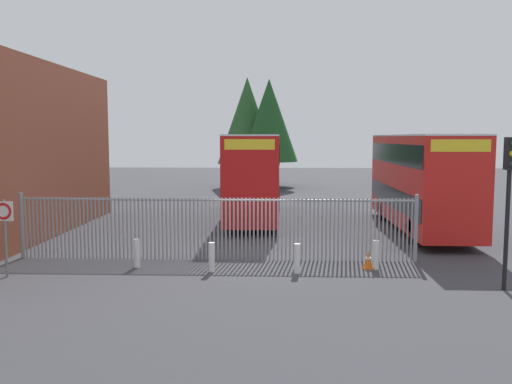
{
  "coord_description": "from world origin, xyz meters",
  "views": [
    {
      "loc": [
        0.93,
        -18.59,
        4.29
      ],
      "look_at": [
        0.0,
        4.0,
        2.0
      ],
      "focal_mm": 37.85,
      "sensor_mm": 36.0,
      "label": 1
    }
  ],
  "objects_px": {
    "bollard_far_right": "(376,255)",
    "traffic_cone_by_gate": "(368,260)",
    "traffic_light_kerbside": "(509,185)",
    "speed_limit_sign_post": "(4,220)",
    "bollard_near_left": "(137,253)",
    "bollard_near_right": "(297,258)",
    "bollard_center_front": "(212,257)",
    "double_decker_bus_behind_fence_left": "(255,173)",
    "double_decker_bus_near_gate": "(420,178)"
  },
  "relations": [
    {
      "from": "traffic_cone_by_gate",
      "to": "speed_limit_sign_post",
      "type": "distance_m",
      "value": 11.55
    },
    {
      "from": "double_decker_bus_near_gate",
      "to": "bollard_near_left",
      "type": "relative_size",
      "value": 11.38
    },
    {
      "from": "speed_limit_sign_post",
      "to": "traffic_cone_by_gate",
      "type": "bearing_deg",
      "value": 7.7
    },
    {
      "from": "traffic_light_kerbside",
      "to": "traffic_cone_by_gate",
      "type": "bearing_deg",
      "value": 145.29
    },
    {
      "from": "traffic_cone_by_gate",
      "to": "bollard_near_left",
      "type": "bearing_deg",
      "value": -178.93
    },
    {
      "from": "double_decker_bus_behind_fence_left",
      "to": "traffic_cone_by_gate",
      "type": "relative_size",
      "value": 18.32
    },
    {
      "from": "bollard_far_right",
      "to": "traffic_cone_by_gate",
      "type": "bearing_deg",
      "value": 160.9
    },
    {
      "from": "bollard_far_right",
      "to": "traffic_cone_by_gate",
      "type": "xyz_separation_m",
      "value": [
        -0.23,
        0.08,
        -0.19
      ]
    },
    {
      "from": "bollard_near_left",
      "to": "traffic_light_kerbside",
      "type": "distance_m",
      "value": 11.56
    },
    {
      "from": "double_decker_bus_near_gate",
      "to": "bollard_near_left",
      "type": "distance_m",
      "value": 13.68
    },
    {
      "from": "bollard_near_left",
      "to": "bollard_near_right",
      "type": "height_order",
      "value": "same"
    },
    {
      "from": "bollard_far_right",
      "to": "traffic_light_kerbside",
      "type": "bearing_deg",
      "value": -35.67
    },
    {
      "from": "bollard_center_front",
      "to": "bollard_far_right",
      "type": "distance_m",
      "value": 5.35
    },
    {
      "from": "double_decker_bus_near_gate",
      "to": "bollard_center_front",
      "type": "height_order",
      "value": "double_decker_bus_near_gate"
    },
    {
      "from": "bollard_near_right",
      "to": "traffic_cone_by_gate",
      "type": "relative_size",
      "value": 1.61
    },
    {
      "from": "bollard_near_left",
      "to": "traffic_cone_by_gate",
      "type": "bearing_deg",
      "value": 1.07
    },
    {
      "from": "double_decker_bus_behind_fence_left",
      "to": "traffic_light_kerbside",
      "type": "bearing_deg",
      "value": -59.57
    },
    {
      "from": "double_decker_bus_behind_fence_left",
      "to": "bollard_center_front",
      "type": "height_order",
      "value": "double_decker_bus_behind_fence_left"
    },
    {
      "from": "bollard_center_front",
      "to": "bollard_near_left",
      "type": "bearing_deg",
      "value": 169.01
    },
    {
      "from": "bollard_center_front",
      "to": "speed_limit_sign_post",
      "type": "distance_m",
      "value": 6.46
    },
    {
      "from": "bollard_near_right",
      "to": "bollard_near_left",
      "type": "bearing_deg",
      "value": 173.77
    },
    {
      "from": "bollard_center_front",
      "to": "bollard_near_right",
      "type": "relative_size",
      "value": 1.0
    },
    {
      "from": "bollard_center_front",
      "to": "bollard_far_right",
      "type": "xyz_separation_m",
      "value": [
        5.32,
        0.56,
        0.0
      ]
    },
    {
      "from": "double_decker_bus_behind_fence_left",
      "to": "bollard_near_right",
      "type": "relative_size",
      "value": 11.38
    },
    {
      "from": "double_decker_bus_near_gate",
      "to": "speed_limit_sign_post",
      "type": "relative_size",
      "value": 4.5
    },
    {
      "from": "double_decker_bus_behind_fence_left",
      "to": "bollard_near_right",
      "type": "bearing_deg",
      "value": -80.85
    },
    {
      "from": "bollard_near_right",
      "to": "double_decker_bus_near_gate",
      "type": "bearing_deg",
      "value": 54.22
    },
    {
      "from": "bollard_near_right",
      "to": "traffic_light_kerbside",
      "type": "height_order",
      "value": "traffic_light_kerbside"
    },
    {
      "from": "double_decker_bus_near_gate",
      "to": "double_decker_bus_behind_fence_left",
      "type": "height_order",
      "value": "same"
    },
    {
      "from": "bollard_near_right",
      "to": "speed_limit_sign_post",
      "type": "xyz_separation_m",
      "value": [
        -8.99,
        -0.82,
        1.3
      ]
    },
    {
      "from": "bollard_near_left",
      "to": "bollard_near_right",
      "type": "relative_size",
      "value": 1.0
    },
    {
      "from": "double_decker_bus_near_gate",
      "to": "bollard_near_left",
      "type": "height_order",
      "value": "double_decker_bus_near_gate"
    },
    {
      "from": "bollard_far_right",
      "to": "double_decker_bus_behind_fence_left",
      "type": "bearing_deg",
      "value": 112.48
    },
    {
      "from": "bollard_center_front",
      "to": "bollard_far_right",
      "type": "bearing_deg",
      "value": 6.0
    },
    {
      "from": "bollard_near_left",
      "to": "bollard_center_front",
      "type": "bearing_deg",
      "value": -10.99
    },
    {
      "from": "bollard_far_right",
      "to": "traffic_light_kerbside",
      "type": "relative_size",
      "value": 0.22
    },
    {
      "from": "double_decker_bus_behind_fence_left",
      "to": "speed_limit_sign_post",
      "type": "relative_size",
      "value": 4.5
    },
    {
      "from": "double_decker_bus_behind_fence_left",
      "to": "bollard_center_front",
      "type": "xyz_separation_m",
      "value": [
        -0.91,
        -11.2,
        -1.95
      ]
    },
    {
      "from": "traffic_light_kerbside",
      "to": "speed_limit_sign_post",
      "type": "bearing_deg",
      "value": 176.75
    },
    {
      "from": "bollard_near_right",
      "to": "bollard_far_right",
      "type": "distance_m",
      "value": 2.67
    },
    {
      "from": "traffic_light_kerbside",
      "to": "bollard_near_right",
      "type": "bearing_deg",
      "value": 164.03
    },
    {
      "from": "bollard_near_left",
      "to": "traffic_light_kerbside",
      "type": "height_order",
      "value": "traffic_light_kerbside"
    },
    {
      "from": "double_decker_bus_near_gate",
      "to": "bollard_center_front",
      "type": "distance_m",
      "value": 12.02
    },
    {
      "from": "double_decker_bus_near_gate",
      "to": "bollard_center_front",
      "type": "bearing_deg",
      "value": -136.76
    },
    {
      "from": "speed_limit_sign_post",
      "to": "traffic_light_kerbside",
      "type": "bearing_deg",
      "value": -3.25
    },
    {
      "from": "double_decker_bus_behind_fence_left",
      "to": "speed_limit_sign_post",
      "type": "xyz_separation_m",
      "value": [
        -7.18,
        -12.1,
        -0.65
      ]
    },
    {
      "from": "speed_limit_sign_post",
      "to": "bollard_center_front",
      "type": "bearing_deg",
      "value": 8.15
    },
    {
      "from": "bollard_center_front",
      "to": "bollard_far_right",
      "type": "relative_size",
      "value": 1.0
    },
    {
      "from": "double_decker_bus_near_gate",
      "to": "bollard_far_right",
      "type": "height_order",
      "value": "double_decker_bus_near_gate"
    },
    {
      "from": "bollard_near_left",
      "to": "bollard_near_right",
      "type": "distance_m",
      "value": 5.31
    }
  ]
}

